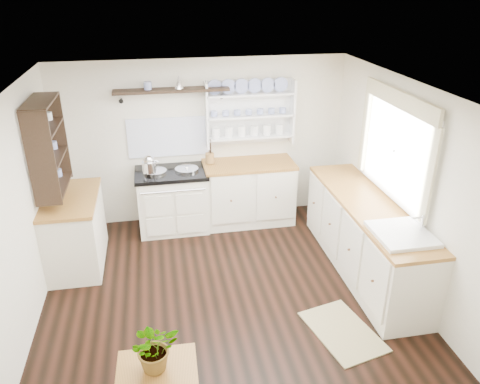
% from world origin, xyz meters
% --- Properties ---
extents(floor, '(4.00, 3.80, 0.01)m').
position_xyz_m(floor, '(0.00, 0.00, 0.00)').
color(floor, black).
rests_on(floor, ground).
extents(wall_back, '(4.00, 0.02, 2.30)m').
position_xyz_m(wall_back, '(0.00, 1.90, 1.15)').
color(wall_back, beige).
rests_on(wall_back, ground).
extents(wall_right, '(0.02, 3.80, 2.30)m').
position_xyz_m(wall_right, '(2.00, 0.00, 1.15)').
color(wall_right, beige).
rests_on(wall_right, ground).
extents(wall_left, '(0.02, 3.80, 2.30)m').
position_xyz_m(wall_left, '(-2.00, 0.00, 1.15)').
color(wall_left, beige).
rests_on(wall_left, ground).
extents(ceiling, '(4.00, 3.80, 0.01)m').
position_xyz_m(ceiling, '(0.00, 0.00, 2.30)').
color(ceiling, white).
rests_on(ceiling, wall_back).
extents(window, '(0.08, 1.55, 1.22)m').
position_xyz_m(window, '(1.95, 0.15, 1.56)').
color(window, white).
rests_on(window, wall_right).
extents(aga_cooker, '(0.97, 0.68, 0.90)m').
position_xyz_m(aga_cooker, '(-0.48, 1.57, 0.44)').
color(aga_cooker, white).
rests_on(aga_cooker, floor).
extents(back_cabinets, '(1.27, 0.63, 0.90)m').
position_xyz_m(back_cabinets, '(0.60, 1.60, 0.46)').
color(back_cabinets, beige).
rests_on(back_cabinets, floor).
extents(right_cabinets, '(0.62, 2.43, 0.90)m').
position_xyz_m(right_cabinets, '(1.70, 0.10, 0.46)').
color(right_cabinets, beige).
rests_on(right_cabinets, floor).
extents(belfast_sink, '(0.55, 0.60, 0.45)m').
position_xyz_m(belfast_sink, '(1.70, -0.65, 0.80)').
color(belfast_sink, white).
rests_on(belfast_sink, right_cabinets).
extents(left_cabinets, '(0.62, 1.13, 0.90)m').
position_xyz_m(left_cabinets, '(-1.70, 0.90, 0.46)').
color(left_cabinets, beige).
rests_on(left_cabinets, floor).
extents(plate_rack, '(1.20, 0.22, 0.90)m').
position_xyz_m(plate_rack, '(0.65, 1.86, 1.56)').
color(plate_rack, white).
rests_on(plate_rack, wall_back).
extents(high_shelf, '(1.50, 0.29, 0.16)m').
position_xyz_m(high_shelf, '(-0.40, 1.78, 1.91)').
color(high_shelf, black).
rests_on(high_shelf, wall_back).
extents(left_shelving, '(0.28, 0.80, 1.05)m').
position_xyz_m(left_shelving, '(-1.84, 0.90, 1.55)').
color(left_shelving, black).
rests_on(left_shelving, wall_left).
extents(kettle, '(0.18, 0.18, 0.22)m').
position_xyz_m(kettle, '(-0.76, 1.45, 1.04)').
color(kettle, silver).
rests_on(kettle, aga_cooker).
extents(utensil_crock, '(0.12, 0.12, 0.14)m').
position_xyz_m(utensil_crock, '(0.06, 1.68, 0.98)').
color(utensil_crock, olive).
rests_on(utensil_crock, back_cabinets).
extents(center_table, '(0.67, 0.49, 0.35)m').
position_xyz_m(center_table, '(-0.79, -1.40, 0.31)').
color(center_table, brown).
rests_on(center_table, floor).
extents(potted_plant, '(0.47, 0.43, 0.43)m').
position_xyz_m(potted_plant, '(-0.79, -1.40, 0.57)').
color(potted_plant, '#3F7233').
rests_on(potted_plant, center_table).
extents(floor_rug, '(0.73, 0.95, 0.02)m').
position_xyz_m(floor_rug, '(1.05, -0.92, 0.01)').
color(floor_rug, '#9C8A5B').
rests_on(floor_rug, floor).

